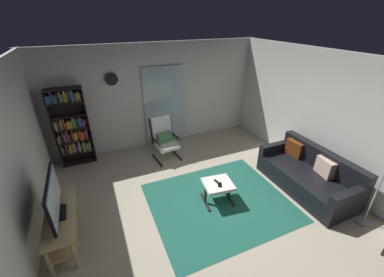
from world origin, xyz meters
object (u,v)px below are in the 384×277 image
object	(u,v)px
bookshelf_near_tv	(71,127)
television	(54,199)
tv_remote	(217,182)
leather_sofa	(308,175)
tv_stand	(62,223)
wall_clock	(111,79)
lounge_armchair	(164,137)
cell_phone	(220,185)
ottoman	(218,186)

from	to	relation	value
bookshelf_near_tv	television	bearing A→B (deg)	-95.57
television	tv_remote	xyz separation A→B (m)	(2.60, -0.16, -0.40)
leather_sofa	tv_remote	xyz separation A→B (m)	(-1.86, 0.40, 0.13)
tv_stand	tv_remote	size ratio (longest dim) A/B	8.89
tv_stand	leather_sofa	world-z (taller)	leather_sofa
tv_stand	bookshelf_near_tv	distance (m)	2.41
television	bookshelf_near_tv	xyz separation A→B (m)	(0.23, 2.34, 0.10)
wall_clock	lounge_armchair	bearing A→B (deg)	-39.35
tv_remote	cell_phone	distance (m)	0.09
bookshelf_near_tv	tv_remote	bearing A→B (deg)	-46.49
lounge_armchair	bookshelf_near_tv	bearing A→B (deg)	163.49
tv_stand	cell_phone	size ratio (longest dim) A/B	9.15
tv_remote	wall_clock	world-z (taller)	wall_clock
television	wall_clock	xyz separation A→B (m)	(1.26, 2.52, 1.03)
television	lounge_armchair	world-z (taller)	television
cell_phone	wall_clock	xyz separation A→B (m)	(-1.35, 2.77, 1.43)
tv_stand	lounge_armchair	size ratio (longest dim) A/B	1.25
bookshelf_near_tv	tv_remote	world-z (taller)	bookshelf_near_tv
tv_remote	bookshelf_near_tv	bearing A→B (deg)	125.59
tv_stand	lounge_armchair	bearing A→B (deg)	38.56
ottoman	tv_remote	xyz separation A→B (m)	(-0.01, 0.03, 0.08)
tv_stand	television	world-z (taller)	television
bookshelf_near_tv	leather_sofa	xyz separation A→B (m)	(4.23, -2.89, -0.63)
ottoman	cell_phone	size ratio (longest dim) A/B	4.13
ottoman	cell_phone	bearing A→B (deg)	-90.87
ottoman	wall_clock	distance (m)	3.38
bookshelf_near_tv	lounge_armchair	bearing A→B (deg)	-16.51
television	tv_remote	bearing A→B (deg)	-3.43
tv_stand	tv_remote	distance (m)	2.60
bookshelf_near_tv	ottoman	size ratio (longest dim) A/B	3.13
television	tv_stand	bearing A→B (deg)	110.72
tv_remote	wall_clock	distance (m)	3.31
television	ottoman	bearing A→B (deg)	-4.03
leather_sofa	tv_remote	size ratio (longest dim) A/B	13.32
tv_remote	television	bearing A→B (deg)	168.66
leather_sofa	cell_phone	bearing A→B (deg)	170.59
leather_sofa	ottoman	xyz separation A→B (m)	(-1.85, 0.37, 0.05)
bookshelf_near_tv	leather_sofa	size ratio (longest dim) A/B	0.94
bookshelf_near_tv	lounge_armchair	distance (m)	2.09
ottoman	wall_clock	bearing A→B (deg)	116.50
lounge_armchair	tv_stand	bearing A→B (deg)	-141.44
bookshelf_near_tv	wall_clock	distance (m)	1.40
television	lounge_armchair	bearing A→B (deg)	38.69
bookshelf_near_tv	cell_phone	size ratio (longest dim) A/B	12.91
tv_stand	television	xyz separation A→B (m)	(0.00, -0.01, 0.48)
leather_sofa	ottoman	distance (m)	1.89
television	leather_sofa	size ratio (longest dim) A/B	0.53
bookshelf_near_tv	wall_clock	bearing A→B (deg)	10.14
ottoman	wall_clock	world-z (taller)	wall_clock
lounge_armchair	wall_clock	bearing A→B (deg)	140.65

